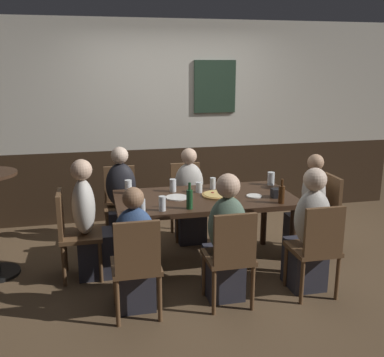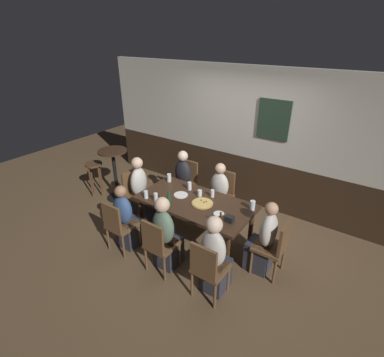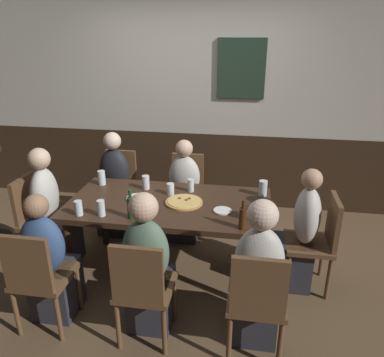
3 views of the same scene
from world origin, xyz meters
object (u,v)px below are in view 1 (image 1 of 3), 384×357
at_px(person_left_far, 122,205).
at_px(plate_white_small, 254,196).
at_px(chair_left_far, 121,200).
at_px(person_head_east, 308,214).
at_px(beer_glass_tall, 271,179).
at_px(tumbler_short, 173,186).
at_px(beer_bottle_green, 190,199).
at_px(person_left_near, 135,259).
at_px(pizza, 218,195).
at_px(highball_clear, 142,207).
at_px(person_mid_far, 190,202).
at_px(person_head_west, 90,228).
at_px(beer_bottle_brown, 282,194).
at_px(chair_right_near, 317,245).
at_px(person_right_near, 308,238).
at_px(tumbler_water, 128,188).
at_px(person_mid_near, 225,246).
at_px(chair_head_west, 73,230).
at_px(chair_mid_far, 187,196).
at_px(chair_head_east, 322,210).
at_px(pint_glass_pale, 213,184).
at_px(chair_mid_near, 231,254).
at_px(pint_glass_stout, 162,204).
at_px(beer_glass_half, 199,188).
at_px(dining_table, 205,204).
at_px(plate_white_large, 177,197).
at_px(chair_left_near, 137,262).
at_px(condiment_caddy, 277,193).

bearing_deg(person_left_far, plate_white_small, -32.59).
distance_m(chair_left_far, person_head_east, 2.14).
height_order(beer_glass_tall, tumbler_short, beer_glass_tall).
bearing_deg(beer_bottle_green, person_left_near, -146.33).
xyz_separation_m(person_head_east, pizza, (-1.02, 0.00, 0.28)).
xyz_separation_m(chair_left_far, highball_clear, (0.11, -1.24, 0.30)).
bearing_deg(plate_white_small, highball_clear, -167.54).
relative_size(person_head_east, person_mid_far, 1.02).
xyz_separation_m(person_head_west, beer_bottle_brown, (1.82, -0.37, 0.33)).
bearing_deg(chair_right_near, plate_white_small, 111.55).
relative_size(person_right_near, pizza, 3.53).
distance_m(chair_right_near, beer_bottle_brown, 0.62).
distance_m(chair_right_near, beer_bottle_green, 1.21).
bearing_deg(plate_white_small, tumbler_water, 162.16).
height_order(person_mid_near, beer_bottle_brown, person_mid_near).
distance_m(chair_head_west, highball_clear, 0.79).
height_order(chair_head_west, person_mid_near, person_mid_near).
relative_size(pizza, beer_bottle_brown, 1.38).
xyz_separation_m(chair_mid_far, tumbler_water, (-0.75, -0.58, 0.31)).
distance_m(chair_head_east, beer_glass_tall, 0.64).
bearing_deg(person_mid_near, person_right_near, -0.02).
height_order(person_left_near, pint_glass_pale, person_left_near).
bearing_deg(chair_left_far, highball_clear, -84.91).
height_order(chair_left_far, tumbler_water, tumbler_water).
xyz_separation_m(chair_mid_near, person_left_near, (-0.79, 0.16, -0.04)).
bearing_deg(pint_glass_stout, chair_right_near, -22.52).
bearing_deg(beer_glass_tall, tumbler_short, -178.59).
bearing_deg(pint_glass_pale, chair_head_east, -12.93).
relative_size(person_mid_far, pint_glass_pale, 8.90).
xyz_separation_m(chair_mid_far, beer_glass_half, (-0.02, -0.71, 0.29)).
xyz_separation_m(chair_head_east, pizza, (-1.18, 0.00, 0.26)).
bearing_deg(person_mid_near, chair_head_west, 151.46).
bearing_deg(chair_head_east, tumbler_water, 171.90).
distance_m(dining_table, pizza, 0.16).
xyz_separation_m(pizza, tumbler_short, (-0.42, 0.25, 0.05)).
distance_m(chair_mid_far, highball_clear, 1.45).
bearing_deg(chair_left_far, chair_mid_near, -65.67).
relative_size(person_mid_far, highball_clear, 8.64).
height_order(person_head_east, person_mid_far, person_head_east).
distance_m(beer_glass_tall, plate_white_large, 1.15).
height_order(dining_table, beer_glass_half, beer_glass_half).
distance_m(chair_left_near, person_right_near, 1.60).
bearing_deg(plate_white_large, beer_glass_half, 29.00).
xyz_separation_m(beer_bottle_brown, plate_white_small, (-0.18, 0.27, -0.09)).
xyz_separation_m(chair_left_far, beer_bottle_brown, (1.46, -1.25, 0.34)).
xyz_separation_m(person_left_far, person_left_near, (0.00, -1.43, -0.03)).
distance_m(chair_head_west, beer_glass_tall, 2.19).
xyz_separation_m(chair_head_west, condiment_caddy, (2.02, -0.18, 0.29)).
bearing_deg(person_head_east, pint_glass_stout, -168.21).
bearing_deg(chair_head_east, beer_glass_tall, 149.85).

